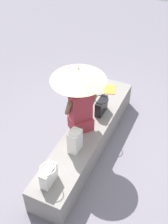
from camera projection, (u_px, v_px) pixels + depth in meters
The scene contains 8 objects.
ground_plane at pixel (87, 148), 5.05m from camera, with size 14.00×14.00×0.00m, color slate.
stone_bench at pixel (87, 139), 4.90m from camera, with size 2.87×0.56×0.45m, color gray.
person_seated at pixel (81, 109), 4.52m from camera, with size 0.49×0.45×0.90m.
parasol at pixel (78, 74), 4.10m from camera, with size 0.80×0.80×1.15m.
handbag_black at pixel (49, 175), 3.90m from camera, with size 0.29×0.22×0.30m.
tote_bag_canvas at pixel (75, 141), 4.31m from camera, with size 0.23×0.17×0.38m.
shoulder_bag_spare at pixel (101, 106), 4.97m from camera, with size 0.31×0.23×0.28m.
magazine at pixel (110, 89), 5.53m from camera, with size 0.28×0.20×0.01m, color gold.
Camera 1 is at (3.09, 1.37, 3.80)m, focal length 47.75 mm.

